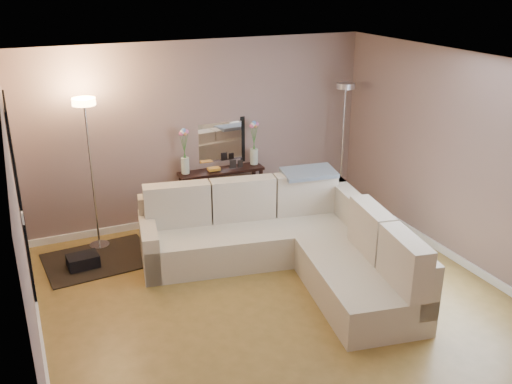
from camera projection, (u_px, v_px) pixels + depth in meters
name	position (u px, v px, depth m)	size (l,w,h in m)	color
floor	(285.00, 310.00, 6.23)	(5.00, 5.50, 0.01)	olive
ceiling	(291.00, 70.00, 5.28)	(5.00, 5.50, 0.01)	white
wall_back	(201.00, 133.00, 8.10)	(5.00, 0.02, 2.60)	gray
wall_front	(496.00, 359.00, 3.40)	(5.00, 0.02, 2.60)	gray
wall_left	(22.00, 245.00, 4.81)	(0.02, 5.50, 2.60)	gray
wall_right	(479.00, 168.00, 6.69)	(0.02, 5.50, 2.60)	gray
baseboard_back	(204.00, 214.00, 8.54)	(5.00, 0.03, 0.10)	white
baseboard_left	(46.00, 366.00, 5.27)	(0.03, 5.50, 0.10)	white
baseboard_right	(463.00, 262.00, 7.14)	(0.03, 5.50, 0.10)	white
doorway	(20.00, 198.00, 6.34)	(0.02, 1.20, 2.20)	black
switch_plate	(23.00, 218.00, 5.58)	(0.02, 0.08, 0.12)	white
sectional_sofa	(288.00, 241.00, 6.99)	(2.90, 3.09, 0.98)	beige
throw_blanket	(309.00, 173.00, 7.50)	(0.70, 0.40, 0.05)	slate
console_table	(216.00, 192.00, 8.35)	(1.25, 0.35, 0.77)	black
leaning_mirror	(216.00, 142.00, 8.26)	(0.88, 0.05, 0.69)	black
table_decor	(221.00, 167.00, 8.21)	(0.53, 0.12, 0.12)	orange
flower_vase_left	(185.00, 154.00, 7.96)	(0.14, 0.12, 0.66)	silver
flower_vase_right	(254.00, 146.00, 8.35)	(0.14, 0.12, 0.66)	silver
floor_lamp_lit	(89.00, 145.00, 7.14)	(0.31, 0.31, 2.01)	silver
floor_lamp_unlit	(344.00, 120.00, 8.56)	(0.28, 0.28, 1.92)	silver
charcoal_rug	(99.00, 259.00, 7.29)	(1.31, 0.98, 0.02)	black
black_bag	(83.00, 264.00, 7.09)	(0.37, 0.26, 0.24)	black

